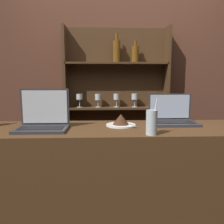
% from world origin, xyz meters
% --- Properties ---
extents(bar_counter, '(2.18, 0.52, 1.04)m').
position_xyz_m(bar_counter, '(0.00, 0.26, 0.52)').
color(bar_counter, '#4C3019').
rests_on(bar_counter, ground_plane).
extents(back_wall, '(7.00, 0.06, 2.70)m').
position_xyz_m(back_wall, '(0.00, 1.33, 1.35)').
color(back_wall, brown).
rests_on(back_wall, ground_plane).
extents(back_shelf, '(1.12, 0.18, 1.92)m').
position_xyz_m(back_shelf, '(-0.02, 1.25, 1.00)').
color(back_shelf, '#472D19').
rests_on(back_shelf, ground_plane).
extents(laptop_near, '(0.31, 0.21, 0.26)m').
position_xyz_m(laptop_near, '(-0.55, 0.22, 1.10)').
color(laptop_near, '#333338').
rests_on(laptop_near, bar_counter).
extents(laptop_far, '(0.32, 0.22, 0.21)m').
position_xyz_m(laptop_far, '(0.34, 0.38, 1.09)').
color(laptop_far, '#333338').
rests_on(laptop_far, bar_counter).
extents(cake_plate, '(0.20, 0.20, 0.08)m').
position_xyz_m(cake_plate, '(-0.04, 0.31, 1.08)').
color(cake_plate, white).
rests_on(cake_plate, bar_counter).
extents(water_glass, '(0.07, 0.06, 0.21)m').
position_xyz_m(water_glass, '(0.11, 0.05, 1.11)').
color(water_glass, silver).
rests_on(water_glass, bar_counter).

